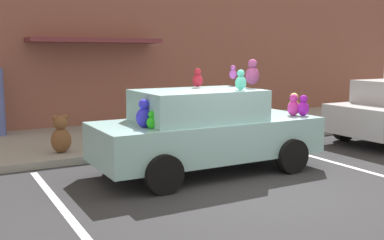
{
  "coord_description": "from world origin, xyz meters",
  "views": [
    {
      "loc": [
        -4.29,
        -5.79,
        2.19
      ],
      "look_at": [
        -0.02,
        1.92,
        0.9
      ],
      "focal_mm": 42.45,
      "sensor_mm": 36.0,
      "label": 1
    }
  ],
  "objects": [
    {
      "name": "parking_stripe_rear",
      "position": [
        -2.9,
        1.0,
        0.0
      ],
      "size": [
        0.12,
        3.6,
        0.01
      ],
      "primitive_type": "cube",
      "color": "silver",
      "rests_on": "ground"
    },
    {
      "name": "sidewalk",
      "position": [
        0.0,
        5.0,
        0.07
      ],
      "size": [
        24.0,
        4.0,
        0.15
      ],
      "primitive_type": "cube",
      "color": "gray",
      "rests_on": "ground"
    },
    {
      "name": "ground_plane",
      "position": [
        0.0,
        0.0,
        0.0
      ],
      "size": [
        60.0,
        60.0,
        0.0
      ],
      "primitive_type": "plane",
      "color": "#2D2D30"
    },
    {
      "name": "parking_stripe_front",
      "position": [
        2.59,
        1.0,
        0.0
      ],
      "size": [
        0.12,
        3.6,
        0.01
      ],
      "primitive_type": "cube",
      "color": "silver",
      "rests_on": "ground"
    },
    {
      "name": "plush_covered_car",
      "position": [
        -0.06,
        1.31,
        0.8
      ],
      "size": [
        4.23,
        1.9,
        2.09
      ],
      "color": "#91C1C1",
      "rests_on": "ground"
    },
    {
      "name": "storefront_building",
      "position": [
        -0.0,
        7.14,
        3.19
      ],
      "size": [
        24.0,
        1.25,
        6.4
      ],
      "color": "brown",
      "rests_on": "ground"
    },
    {
      "name": "teddy_bear_on_sidewalk",
      "position": [
        -2.19,
        3.6,
        0.52
      ],
      "size": [
        0.42,
        0.35,
        0.8
      ],
      "color": "brown",
      "rests_on": "sidewalk"
    }
  ]
}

